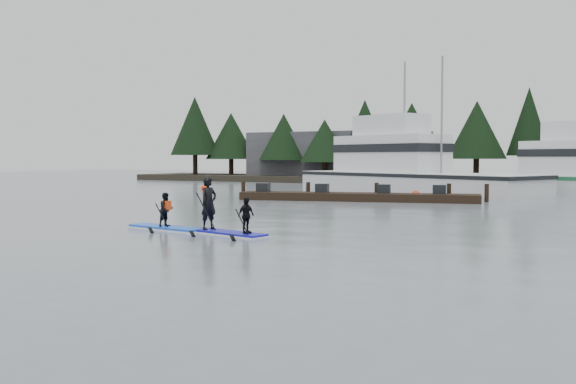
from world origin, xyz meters
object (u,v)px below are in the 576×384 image
at_px(paddleboard_solo, 166,218).
at_px(paddleboard_duo, 222,214).
at_px(floating_dock, 357,197).
at_px(fishing_boat_large, 407,180).

height_order(paddleboard_solo, paddleboard_duo, paddleboard_duo).
relative_size(floating_dock, paddleboard_duo, 4.29).
distance_m(paddleboard_solo, paddleboard_duo, 2.38).
xyz_separation_m(floating_dock, paddleboard_solo, (-0.55, -16.37, 0.17)).
bearing_deg(floating_dock, paddleboard_duo, -96.47).
distance_m(fishing_boat_large, paddleboard_duo, 27.56).
relative_size(fishing_boat_large, floating_dock, 1.42).
xyz_separation_m(fishing_boat_large, paddleboard_solo, (-0.16, -27.28, -0.40)).
bearing_deg(paddleboard_solo, fishing_boat_large, 99.99).
xyz_separation_m(floating_dock, paddleboard_duo, (1.81, -16.57, 0.43)).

